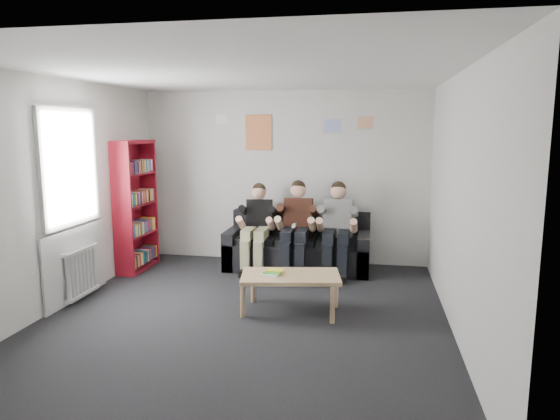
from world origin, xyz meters
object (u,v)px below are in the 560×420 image
person_left (257,227)px  person_middle (296,228)px  bookshelf (136,206)px  coffee_table (291,279)px  sofa (298,249)px  person_right (337,229)px

person_left → person_middle: person_middle is taller
person_left → bookshelf: bearing=-179.6°
coffee_table → person_middle: 1.69m
sofa → bookshelf: (-2.37, -0.50, 0.67)m
sofa → coffee_table: bearing=-84.3°
person_left → person_right: person_right is taller
person_right → sofa: bearing=167.6°
person_middle → person_right: person_middle is taller
bookshelf → person_left: bearing=10.9°
sofa → person_middle: size_ratio=1.59×
person_middle → sofa: bearing=88.4°
person_left → person_right: bearing=-9.3°
bookshelf → sofa: bearing=13.1°
bookshelf → person_left: bookshelf is taller
person_right → coffee_table: bearing=-97.9°
coffee_table → person_middle: person_middle is taller
sofa → bookshelf: bearing=-168.2°
sofa → person_left: (-0.60, -0.20, 0.35)m
person_right → person_left: bearing=-174.1°
bookshelf → person_left: 1.83m
bookshelf → person_left: size_ratio=1.49×
coffee_table → person_right: size_ratio=0.84×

